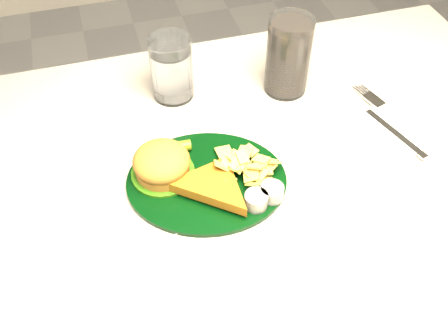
# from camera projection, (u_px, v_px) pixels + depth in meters

# --- Properties ---
(table) EXTENTS (1.20, 0.80, 0.75)m
(table) POSITION_uv_depth(u_px,v_px,m) (238.00, 287.00, 1.11)
(table) COLOR #9E978F
(table) RESTS_ON ground
(dinner_plate) EXTENTS (0.31, 0.28, 0.06)m
(dinner_plate) POSITION_uv_depth(u_px,v_px,m) (206.00, 171.00, 0.80)
(dinner_plate) COLOR black
(dinner_plate) RESTS_ON table
(water_glass) EXTENTS (0.10, 0.10, 0.12)m
(water_glass) POSITION_uv_depth(u_px,v_px,m) (172.00, 68.00, 0.93)
(water_glass) COLOR white
(water_glass) RESTS_ON table
(cola_glass) EXTENTS (0.09, 0.09, 0.15)m
(cola_glass) POSITION_uv_depth(u_px,v_px,m) (288.00, 56.00, 0.93)
(cola_glass) COLOR black
(cola_glass) RESTS_ON table
(fork_napkin) EXTENTS (0.19, 0.22, 0.01)m
(fork_napkin) POSITION_uv_depth(u_px,v_px,m) (392.00, 129.00, 0.90)
(fork_napkin) COLOR white
(fork_napkin) RESTS_ON table
(spoon) EXTENTS (0.06, 0.16, 0.01)m
(spoon) POSITION_uv_depth(u_px,v_px,m) (166.00, 205.00, 0.79)
(spoon) COLOR white
(spoon) RESTS_ON table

